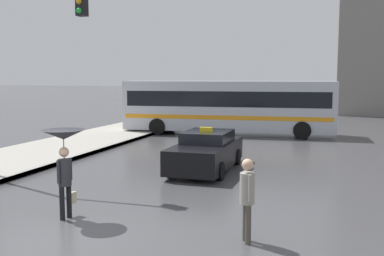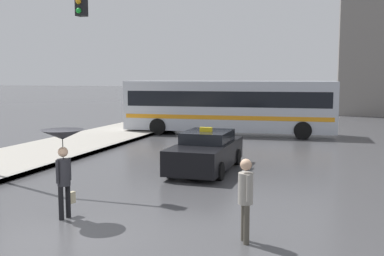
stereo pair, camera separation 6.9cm
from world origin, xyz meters
name	(u,v)px [view 2 (the right image)]	position (x,y,z in m)	size (l,w,h in m)	color
ground_plane	(47,241)	(0.00, 0.00, 0.00)	(300.00, 300.00, 0.00)	#424244
taxi	(206,152)	(1.20, 7.79, 0.67)	(1.91, 4.45, 1.56)	black
city_bus	(228,105)	(-0.34, 18.09, 1.74)	(12.32, 3.41, 3.12)	#B2B7C1
pedestrian_with_umbrella	(63,148)	(-0.47, 1.37, 1.69)	(1.01, 1.01, 2.13)	black
pedestrian_man	(246,193)	(3.90, 1.12, 1.02)	(0.40, 0.44, 1.72)	#4C473D
traffic_light	(23,46)	(-3.67, 4.21, 4.30)	(3.66, 0.38, 6.22)	black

